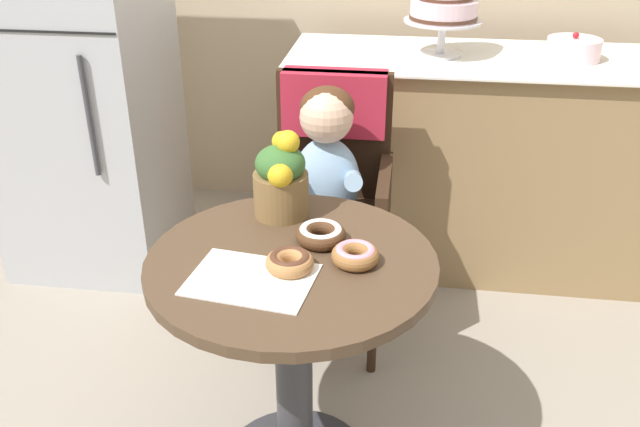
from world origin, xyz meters
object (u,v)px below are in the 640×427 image
(seated_child, at_px, (325,176))
(round_layer_cake, at_px, (574,49))
(wicker_chair, at_px, (331,168))
(donut_side, at_px, (290,261))
(donut_mid, at_px, (321,234))
(tiered_cake_stand, at_px, (444,2))
(donut_front, at_px, (355,254))
(cafe_table, at_px, (293,328))
(flower_vase, at_px, (281,178))
(refrigerator, at_px, (78,68))

(seated_child, bearing_deg, round_layer_cake, 39.77)
(wicker_chair, bearing_deg, donut_side, -85.39)
(seated_child, bearing_deg, donut_mid, -83.81)
(tiered_cake_stand, distance_m, round_layer_cake, 0.53)
(seated_child, xyz_separation_m, donut_mid, (0.05, -0.50, 0.07))
(wicker_chair, xyz_separation_m, donut_mid, (0.05, -0.65, 0.10))
(seated_child, height_order, donut_front, seated_child)
(wicker_chair, distance_m, seated_child, 0.16)
(donut_front, xyz_separation_m, round_layer_cake, (0.71, 1.30, 0.20))
(wicker_chair, relative_size, round_layer_cake, 4.69)
(round_layer_cake, bearing_deg, donut_side, -122.51)
(donut_side, bearing_deg, tiered_cake_stand, 74.98)
(cafe_table, height_order, round_layer_cake, round_layer_cake)
(seated_child, height_order, tiered_cake_stand, tiered_cake_stand)
(donut_mid, bearing_deg, flower_vase, 132.42)
(seated_child, relative_size, donut_side, 6.27)
(donut_front, bearing_deg, donut_side, -160.81)
(donut_mid, distance_m, tiered_cake_stand, 1.30)
(round_layer_cake, bearing_deg, refrigerator, -173.92)
(donut_front, relative_size, donut_mid, 0.90)
(cafe_table, bearing_deg, flower_vase, 106.32)
(wicker_chair, relative_size, donut_side, 8.23)
(wicker_chair, xyz_separation_m, tiered_cake_stand, (0.36, 0.56, 0.46))
(donut_mid, relative_size, donut_side, 1.11)
(cafe_table, height_order, wicker_chair, wicker_chair)
(donut_mid, bearing_deg, round_layer_cake, 56.32)
(refrigerator, bearing_deg, donut_side, -47.52)
(seated_child, relative_size, round_layer_cake, 3.57)
(flower_vase, xyz_separation_m, round_layer_cake, (0.94, 1.08, 0.11))
(donut_front, bearing_deg, tiered_cake_stand, 80.74)
(donut_front, height_order, tiered_cake_stand, tiered_cake_stand)
(round_layer_cake, height_order, refrigerator, refrigerator)
(donut_front, bearing_deg, flower_vase, 134.36)
(donut_side, distance_m, flower_vase, 0.30)
(donut_side, distance_m, refrigerator, 1.57)
(refrigerator, bearing_deg, flower_vase, -41.57)
(donut_side, distance_m, tiered_cake_stand, 1.45)
(cafe_table, distance_m, tiered_cake_stand, 1.48)
(flower_vase, distance_m, round_layer_cake, 1.43)
(donut_side, relative_size, tiered_cake_stand, 0.35)
(wicker_chair, height_order, donut_mid, wicker_chair)
(donut_side, bearing_deg, refrigerator, 132.48)
(cafe_table, relative_size, donut_mid, 5.59)
(cafe_table, relative_size, wicker_chair, 0.75)
(tiered_cake_stand, bearing_deg, flower_vase, -112.08)
(donut_mid, height_order, refrigerator, refrigerator)
(donut_front, bearing_deg, seated_child, 104.36)
(tiered_cake_stand, height_order, round_layer_cake, tiered_cake_stand)
(seated_child, distance_m, flower_vase, 0.39)
(donut_side, distance_m, round_layer_cake, 1.62)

